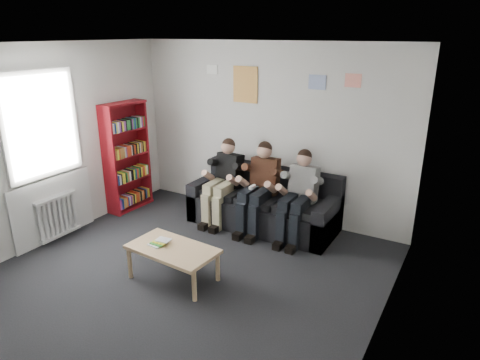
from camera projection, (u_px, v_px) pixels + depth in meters
The scene contains 14 objects.
room_shell at pixel (163, 178), 4.53m from camera, with size 5.00×5.00×5.00m.
sofa at pixel (264, 206), 6.50m from camera, with size 2.21×0.91×0.85m.
bookshelf at pixel (127, 157), 6.96m from camera, with size 0.27×0.80×1.77m.
coffee_table at pixel (173, 251), 5.03m from camera, with size 1.05×0.58×0.42m.
game_cases at pixel (160, 242), 5.08m from camera, with size 0.22×0.20×0.05m.
person_left at pixel (223, 182), 6.51m from camera, with size 0.39×0.83×1.29m.
person_middle at pixel (258, 188), 6.22m from camera, with size 0.40×0.86×1.32m.
person_right at pixel (298, 197), 5.93m from camera, with size 0.38×0.82×1.29m.
radiator at pixel (58, 216), 6.04m from camera, with size 0.10×0.64×0.60m.
window at pixel (47, 170), 5.85m from camera, with size 0.05×1.30×2.36m.
poster_large at pixel (245, 85), 6.53m from camera, with size 0.42×0.01×0.55m, color #D8C64C.
poster_blue at pixel (317, 82), 5.95m from camera, with size 0.25×0.01×0.20m, color #3B69C9.
poster_pink at pixel (353, 80), 5.70m from camera, with size 0.22×0.01×0.18m, color #DA44A3.
poster_sign at pixel (212, 70), 6.74m from camera, with size 0.20×0.01×0.14m, color white.
Camera 1 is at (2.85, -3.31, 2.82)m, focal length 32.00 mm.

